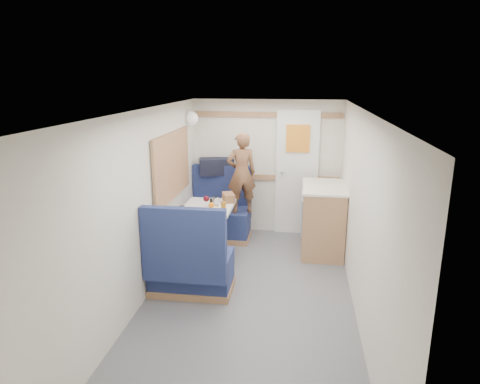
% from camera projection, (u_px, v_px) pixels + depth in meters
% --- Properties ---
extents(floor, '(4.50, 4.50, 0.00)m').
position_uv_depth(floor, '(248.00, 303.00, 4.51)').
color(floor, '#515156').
rests_on(floor, ground).
extents(ceiling, '(4.50, 4.50, 0.00)m').
position_uv_depth(ceiling, '(249.00, 111.00, 3.99)').
color(ceiling, silver).
rests_on(ceiling, wall_back).
extents(wall_back, '(2.20, 0.02, 2.00)m').
position_uv_depth(wall_back, '(267.00, 167.00, 6.40)').
color(wall_back, silver).
rests_on(wall_back, floor).
extents(wall_left, '(0.02, 4.50, 2.00)m').
position_uv_depth(wall_left, '(142.00, 208.00, 4.40)').
color(wall_left, silver).
rests_on(wall_left, floor).
extents(wall_right, '(0.02, 4.50, 2.00)m').
position_uv_depth(wall_right, '(362.00, 218.00, 4.10)').
color(wall_right, silver).
rests_on(wall_right, floor).
extents(oak_trim_low, '(2.15, 0.02, 0.08)m').
position_uv_depth(oak_trim_low, '(266.00, 177.00, 6.42)').
color(oak_trim_low, '#8D603F').
rests_on(oak_trim_low, wall_back).
extents(oak_trim_high, '(2.15, 0.02, 0.08)m').
position_uv_depth(oak_trim_high, '(267.00, 115.00, 6.18)').
color(oak_trim_high, '#8D603F').
rests_on(oak_trim_high, wall_back).
extents(side_window, '(0.04, 1.30, 0.72)m').
position_uv_depth(side_window, '(172.00, 165.00, 5.29)').
color(side_window, '#9EA88E').
rests_on(side_window, wall_left).
extents(rear_door, '(0.62, 0.12, 1.86)m').
position_uv_depth(rear_door, '(297.00, 171.00, 6.31)').
color(rear_door, white).
rests_on(rear_door, wall_back).
extents(dinette_table, '(0.62, 0.92, 0.72)m').
position_uv_depth(dinette_table, '(207.00, 219.00, 5.40)').
color(dinette_table, white).
rests_on(dinette_table, floor).
extents(bench_far, '(0.90, 0.59, 1.05)m').
position_uv_depth(bench_far, '(220.00, 218.00, 6.30)').
color(bench_far, '#181C4F').
rests_on(bench_far, floor).
extents(bench_near, '(0.90, 0.59, 1.05)m').
position_uv_depth(bench_near, '(190.00, 268.00, 4.65)').
color(bench_near, '#181C4F').
rests_on(bench_near, floor).
extents(ledge, '(0.90, 0.14, 0.04)m').
position_uv_depth(ledge, '(223.00, 176.00, 6.39)').
color(ledge, '#8D603F').
rests_on(ledge, bench_far).
extents(dome_light, '(0.20, 0.20, 0.20)m').
position_uv_depth(dome_light, '(191.00, 118.00, 5.96)').
color(dome_light, white).
rests_on(dome_light, wall_left).
extents(galley_counter, '(0.57, 0.92, 0.92)m').
position_uv_depth(galley_counter, '(322.00, 218.00, 5.76)').
color(galley_counter, '#8D603F').
rests_on(galley_counter, floor).
extents(person, '(0.48, 0.40, 1.13)m').
position_uv_depth(person, '(242.00, 173.00, 5.94)').
color(person, brown).
rests_on(person, bench_far).
extents(duffel_bag, '(0.55, 0.37, 0.24)m').
position_uv_depth(duffel_bag, '(217.00, 166.00, 6.37)').
color(duffel_bag, black).
rests_on(duffel_bag, ledge).
extents(tray, '(0.32, 0.38, 0.02)m').
position_uv_depth(tray, '(208.00, 213.00, 5.13)').
color(tray, white).
rests_on(tray, dinette_table).
extents(orange_fruit, '(0.08, 0.08, 0.08)m').
position_uv_depth(orange_fruit, '(211.00, 205.00, 5.28)').
color(orange_fruit, '#D65809').
rests_on(orange_fruit, tray).
extents(cheese_block, '(0.10, 0.07, 0.03)m').
position_uv_depth(cheese_block, '(217.00, 208.00, 5.23)').
color(cheese_block, '#E3C983').
rests_on(cheese_block, tray).
extents(wine_glass, '(0.08, 0.08, 0.17)m').
position_uv_depth(wine_glass, '(206.00, 199.00, 5.30)').
color(wine_glass, white).
rests_on(wine_glass, dinette_table).
extents(tumbler_left, '(0.07, 0.07, 0.11)m').
position_uv_depth(tumbler_left, '(182.00, 210.00, 5.08)').
color(tumbler_left, white).
rests_on(tumbler_left, dinette_table).
extents(tumbler_right, '(0.07, 0.07, 0.12)m').
position_uv_depth(tumbler_right, '(216.00, 201.00, 5.44)').
color(tumbler_right, white).
rests_on(tumbler_right, dinette_table).
extents(beer_glass, '(0.06, 0.06, 0.10)m').
position_uv_depth(beer_glass, '(224.00, 206.00, 5.29)').
color(beer_glass, '#965E15').
rests_on(beer_glass, dinette_table).
extents(pepper_grinder, '(0.04, 0.04, 0.10)m').
position_uv_depth(pepper_grinder, '(211.00, 202.00, 5.42)').
color(pepper_grinder, black).
rests_on(pepper_grinder, dinette_table).
extents(bread_loaf, '(0.21, 0.28, 0.10)m').
position_uv_depth(bread_loaf, '(229.00, 197.00, 5.64)').
color(bread_loaf, brown).
rests_on(bread_loaf, dinette_table).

